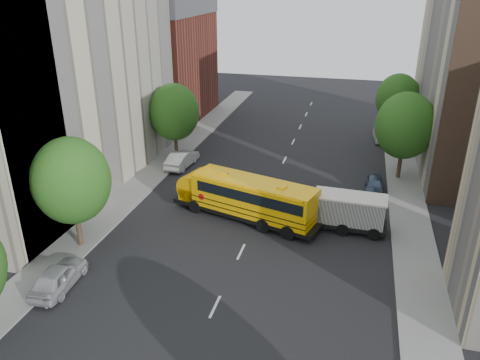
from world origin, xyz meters
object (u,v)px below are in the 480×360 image
at_px(street_tree_5, 398,99).
at_px(parked_car_0, 59,276).
at_px(parked_car_5, 381,135).
at_px(street_tree_1, 71,181).
at_px(street_tree_4, 405,126).
at_px(street_tree_2, 174,112).
at_px(parked_car_1, 182,159).
at_px(safari_truck, 343,211).
at_px(school_bus, 245,196).
at_px(parked_car_4, 374,184).

xyz_separation_m(street_tree_5, parked_car_0, (-20.60, -34.56, -3.93)).
bearing_deg(parked_car_5, street_tree_1, -131.20).
distance_m(street_tree_5, parked_car_0, 40.43).
height_order(street_tree_1, street_tree_4, street_tree_4).
xyz_separation_m(street_tree_1, parked_car_0, (1.40, -4.56, -4.18)).
xyz_separation_m(street_tree_2, parked_car_5, (20.60, 10.81, -4.18)).
bearing_deg(parked_car_1, parked_car_0, 94.08).
bearing_deg(parked_car_0, street_tree_2, -90.19).
bearing_deg(street_tree_5, street_tree_1, -126.25).
xyz_separation_m(street_tree_1, parked_car_5, (20.60, 28.81, -4.30)).
height_order(safari_truck, parked_car_5, safari_truck).
bearing_deg(safari_truck, street_tree_1, -155.51).
bearing_deg(parked_car_0, safari_truck, -148.00).
bearing_deg(street_tree_4, parked_car_1, -173.64).
distance_m(street_tree_1, school_bus, 12.53).
bearing_deg(parked_car_4, safari_truck, -106.57).
height_order(street_tree_2, parked_car_4, street_tree_2).
bearing_deg(school_bus, parked_car_5, 80.58).
height_order(street_tree_1, parked_car_4, street_tree_1).
xyz_separation_m(street_tree_2, safari_truck, (17.46, -11.00, -3.36)).
relative_size(school_bus, parked_car_4, 3.29).
bearing_deg(parked_car_4, street_tree_5, 82.78).
distance_m(street_tree_2, street_tree_5, 25.06).
bearing_deg(street_tree_4, parked_car_5, 97.38).
height_order(street_tree_1, street_tree_5, street_tree_1).
bearing_deg(parked_car_0, street_tree_4, -136.14).
relative_size(street_tree_5, safari_truck, 1.14).
bearing_deg(safari_truck, parked_car_0, -141.61).
bearing_deg(parked_car_1, parked_car_4, -179.56).
height_order(street_tree_4, street_tree_5, street_tree_4).
xyz_separation_m(street_tree_5, parked_car_4, (-2.20, -15.53, -4.07)).
distance_m(parked_car_0, parked_car_4, 26.47).
bearing_deg(safari_truck, school_bus, -176.23).
xyz_separation_m(street_tree_4, school_bus, (-11.97, -11.15, -3.18)).
bearing_deg(street_tree_5, parked_car_0, -120.80).
height_order(school_bus, safari_truck, school_bus).
bearing_deg(parked_car_5, street_tree_5, 34.68).
height_order(parked_car_1, parked_car_4, parked_car_1).
bearing_deg(parked_car_1, street_tree_5, -140.82).
xyz_separation_m(street_tree_4, parked_car_0, (-20.60, -22.56, -4.30)).
bearing_deg(school_bus, safari_truck, 17.40).
height_order(parked_car_0, parked_car_1, parked_car_1).
xyz_separation_m(street_tree_1, parked_car_1, (1.49, 15.71, -4.16)).
bearing_deg(parked_car_1, street_tree_4, -169.31).
xyz_separation_m(street_tree_2, parked_car_1, (1.49, -2.29, -4.04)).
distance_m(street_tree_1, street_tree_2, 18.00).
bearing_deg(parked_car_4, street_tree_2, 170.72).
bearing_deg(parked_car_4, street_tree_4, 58.93).
xyz_separation_m(street_tree_2, parked_car_0, (1.40, -22.56, -4.06)).
height_order(street_tree_5, school_bus, street_tree_5).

